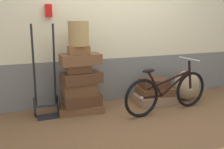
% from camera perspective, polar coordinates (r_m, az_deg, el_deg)
% --- Properties ---
extents(ground, '(9.67, 5.20, 0.06)m').
position_cam_1_polar(ground, '(4.16, 5.03, -9.19)').
color(ground, brown).
extents(station_building, '(7.67, 0.74, 2.49)m').
position_cam_1_polar(station_building, '(4.64, 0.97, 9.48)').
color(station_building, slate).
rests_on(station_building, ground).
extents(suitcase_0, '(0.75, 0.46, 0.12)m').
position_cam_1_polar(suitcase_0, '(4.22, -6.98, -7.58)').
color(suitcase_0, brown).
rests_on(suitcase_0, ground).
extents(suitcase_1, '(0.62, 0.36, 0.18)m').
position_cam_1_polar(suitcase_1, '(4.15, -6.84, -5.69)').
color(suitcase_1, '#4C2D19').
rests_on(suitcase_1, suitcase_0).
extents(suitcase_2, '(0.55, 0.33, 0.20)m').
position_cam_1_polar(suitcase_2, '(4.06, -7.35, -3.29)').
color(suitcase_2, brown).
rests_on(suitcase_2, suitcase_1).
extents(suitcase_3, '(0.65, 0.40, 0.17)m').
position_cam_1_polar(suitcase_3, '(4.03, -6.93, -0.69)').
color(suitcase_3, '#4C2D19').
rests_on(suitcase_3, suitcase_2).
extents(suitcase_4, '(0.39, 0.24, 0.13)m').
position_cam_1_polar(suitcase_4, '(4.01, -7.61, 1.39)').
color(suitcase_4, brown).
rests_on(suitcase_4, suitcase_3).
extents(suitcase_5, '(0.63, 0.34, 0.17)m').
position_cam_1_polar(suitcase_5, '(3.95, -7.16, 3.43)').
color(suitcase_5, brown).
rests_on(suitcase_5, suitcase_4).
extents(suitcase_6, '(0.33, 0.18, 0.13)m').
position_cam_1_polar(suitcase_6, '(3.92, -7.54, 5.51)').
color(suitcase_6, brown).
rests_on(suitcase_6, suitcase_5).
extents(suitcase_7, '(0.72, 0.47, 0.16)m').
position_cam_1_polar(suitcase_7, '(4.65, 9.65, -5.41)').
color(suitcase_7, '#937051').
rests_on(suitcase_7, ground).
extents(suitcase_8, '(0.65, 0.49, 0.13)m').
position_cam_1_polar(suitcase_8, '(4.61, 9.74, -3.69)').
color(suitcase_8, brown).
rests_on(suitcase_8, suitcase_7).
extents(suitcase_9, '(0.50, 0.37, 0.16)m').
position_cam_1_polar(suitcase_9, '(4.56, 9.55, -1.96)').
color(suitcase_9, '#4C2D19').
rests_on(suitcase_9, suitcase_8).
extents(wicker_basket, '(0.32, 0.32, 0.38)m').
position_cam_1_polar(wicker_basket, '(3.93, -7.58, 9.21)').
color(wicker_basket, '#A8844C').
rests_on(wicker_basket, suitcase_6).
extents(luggage_trolley, '(0.39, 0.37, 1.44)m').
position_cam_1_polar(luggage_trolley, '(4.09, -14.71, -4.52)').
color(luggage_trolley, black).
rests_on(luggage_trolley, ground).
extents(burlap_sack, '(0.48, 0.41, 0.56)m').
position_cam_1_polar(burlap_sack, '(4.92, 16.47, -2.33)').
color(burlap_sack, tan).
rests_on(burlap_sack, ground).
extents(bicycle, '(1.62, 0.46, 0.86)m').
position_cam_1_polar(bicycle, '(4.21, 12.41, -3.90)').
color(bicycle, black).
rests_on(bicycle, ground).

